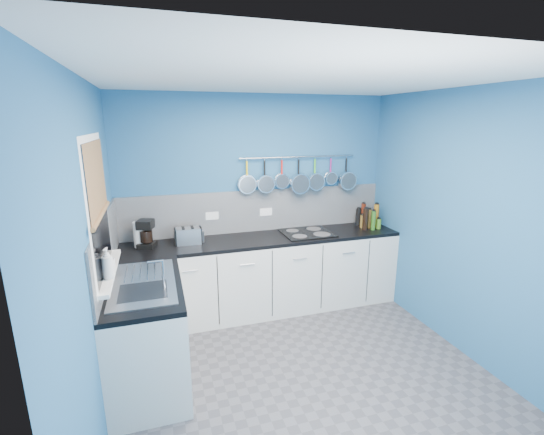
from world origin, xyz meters
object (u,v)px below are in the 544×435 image
canister (200,237)px  soap_bottle_b (109,264)px  coffee_maker (146,234)px  hob (307,233)px  paper_towel (139,235)px  toaster (188,236)px  soap_bottle_a (107,263)px

canister → soap_bottle_b: bearing=-127.7°
coffee_maker → hob: coffee_maker is taller
soap_bottle_b → paper_towel: 1.10m
paper_towel → toaster: bearing=-4.0°
paper_towel → hob: paper_towel is taller
canister → hob: 1.25m
soap_bottle_b → coffee_maker: size_ratio=0.59×
canister → toaster: bearing=-178.2°
coffee_maker → paper_towel: bearing=171.4°
soap_bottle_a → toaster: size_ratio=0.88×
soap_bottle_b → coffee_maker: soap_bottle_b is taller
paper_towel → canister: (0.63, -0.03, -0.07)m
soap_bottle_a → toaster: 1.33m
soap_bottle_a → coffee_maker: size_ratio=0.82×
hob → toaster: bearing=178.6°
toaster → canister: size_ratio=2.16×
soap_bottle_a → hob: soap_bottle_a is taller
hob → soap_bottle_a: bearing=-152.0°
coffee_maker → canister: coffee_maker is taller
canister → hob: (1.25, -0.04, -0.06)m
canister → coffee_maker: bearing=-179.7°
soap_bottle_a → soap_bottle_b: size_ratio=1.39×
hob → coffee_maker: bearing=178.9°
soap_bottle_a → soap_bottle_b: bearing=90.0°
soap_bottle_b → paper_towel: (0.18, 1.08, -0.10)m
coffee_maker → canister: bearing=17.9°
coffee_maker → canister: (0.56, 0.00, -0.08)m
soap_bottle_b → hob: bearing=26.1°
soap_bottle_a → soap_bottle_b: 0.09m
coffee_maker → hob: (1.81, -0.04, -0.14)m
soap_bottle_b → canister: bearing=52.3°
paper_towel → toaster: 0.50m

